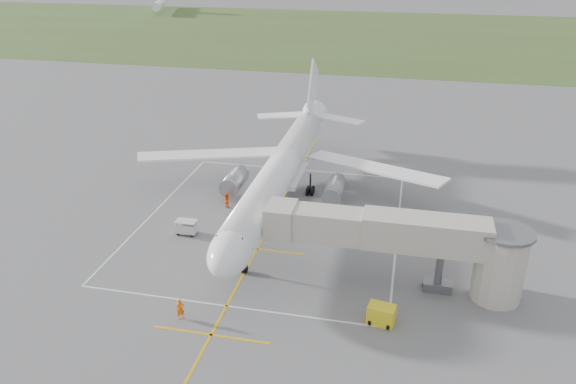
% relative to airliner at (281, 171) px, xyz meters
% --- Properties ---
extents(ground, '(700.00, 700.00, 0.00)m').
position_rel_airliner_xyz_m(ground, '(0.00, -0.75, -4.39)').
color(ground, '#58585A').
rests_on(ground, ground).
extents(grass_strip, '(700.00, 120.00, 0.02)m').
position_rel_airliner_xyz_m(grass_strip, '(0.00, 129.25, -4.38)').
color(grass_strip, '#3D4F22').
rests_on(grass_strip, ground).
extents(apron_markings, '(28.20, 60.00, 0.01)m').
position_rel_airliner_xyz_m(apron_markings, '(0.00, -6.57, -4.38)').
color(apron_markings, '#D39F0C').
rests_on(apron_markings, ground).
extents(airliner, '(38.93, 46.75, 13.52)m').
position_rel_airliner_xyz_m(airliner, '(0.00, 0.00, 0.00)').
color(airliner, white).
rests_on(airliner, ground).
extents(jet_bridge, '(23.40, 5.00, 7.20)m').
position_rel_airliner_xyz_m(jet_bridge, '(15.72, -14.25, 0.35)').
color(jet_bridge, '#ACA79C').
rests_on(jet_bridge, ground).
extents(gpu_unit, '(2.44, 1.90, 1.67)m').
position_rel_airliner_xyz_m(gpu_unit, '(13.33, -20.15, -3.57)').
color(gpu_unit, yellow).
rests_on(gpu_unit, ground).
extents(baggage_cart, '(2.27, 1.37, 1.58)m').
position_rel_airliner_xyz_m(baggage_cart, '(-8.30, -9.25, -3.58)').
color(baggage_cart, silver).
rests_on(baggage_cart, ground).
extents(ramp_worker_nose, '(0.83, 0.77, 1.91)m').
position_rel_airliner_xyz_m(ramp_worker_nose, '(-3.21, -23.25, -3.44)').
color(ramp_worker_nose, '#EA5D07').
rests_on(ramp_worker_nose, ground).
extents(ramp_worker_wing, '(1.10, 0.98, 1.85)m').
position_rel_airliner_xyz_m(ramp_worker_wing, '(-6.08, -2.01, -3.47)').
color(ramp_worker_wing, '#FD4C08').
rests_on(ramp_worker_wing, ground).
extents(distant_aircraft, '(195.12, 35.13, 8.85)m').
position_rel_airliner_xyz_m(distant_aircraft, '(-3.33, 174.01, -0.80)').
color(distant_aircraft, white).
rests_on(distant_aircraft, ground).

